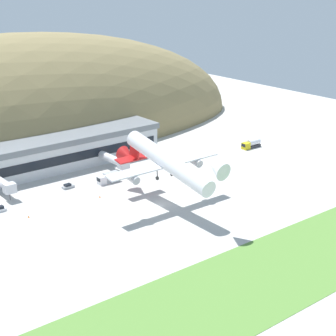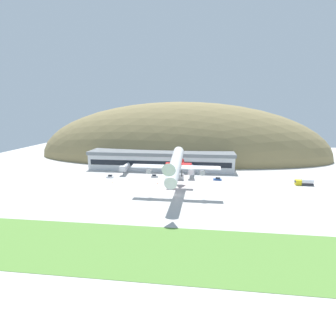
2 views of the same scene
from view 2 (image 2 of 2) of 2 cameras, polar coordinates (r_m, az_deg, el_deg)
ground_plane at (r=115.73m, az=1.82°, el=-5.86°), size 319.72×319.72×0.00m
grass_strip_foreground at (r=73.54m, az=-1.76°, el=-17.44°), size 287.75×27.49×0.08m
hill_backdrop at (r=203.79m, az=2.61°, el=2.34°), size 221.42×78.52×83.90m
terminal_building at (r=164.32m, az=-1.46°, el=2.06°), size 89.60×19.95×11.26m
jetway_0 at (r=153.24m, az=-9.36°, el=0.19°), size 3.38×12.34×5.43m
jetway_1 at (r=145.63m, az=5.13°, el=-0.35°), size 3.38×15.20×5.43m
cargo_airplane at (r=109.51m, az=1.63°, el=0.59°), size 37.50×45.81×12.86m
service_car_0 at (r=140.97m, az=10.73°, el=-2.40°), size 4.41×2.04×1.44m
service_car_1 at (r=144.71m, az=-2.97°, el=-1.78°), size 3.88×1.86×1.45m
service_car_2 at (r=147.03m, az=-12.53°, el=-1.83°), size 3.90×1.82×1.57m
fuel_truck at (r=145.87m, az=27.58°, el=-2.77°), size 8.54×2.64×3.27m
box_truck at (r=139.28m, az=1.94°, el=-1.96°), size 7.55×2.54×3.21m
traffic_cone_0 at (r=137.47m, az=-11.92°, el=-2.98°), size 0.52×0.52×0.58m
traffic_cone_1 at (r=132.07m, az=-2.33°, el=-3.36°), size 0.52×0.52×0.58m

